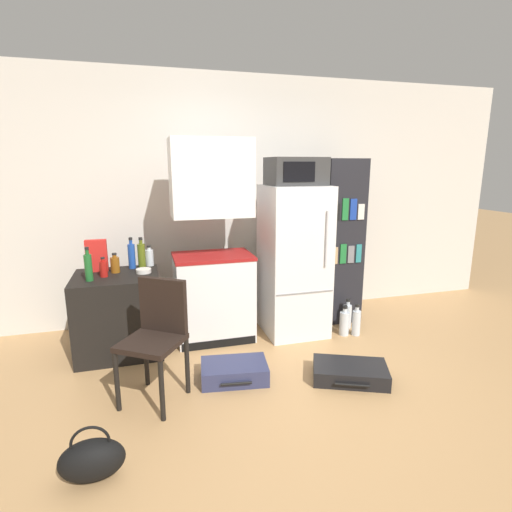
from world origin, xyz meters
The scene contains 22 objects.
ground_plane centered at (0.00, 0.00, 0.00)m, with size 24.00×24.00×0.00m, color tan.
wall_back centered at (0.20, 2.00, 1.34)m, with size 6.40×0.10×2.68m.
side_table centered at (-1.27, 1.27, 0.37)m, with size 0.76×0.66×0.75m.
kitchen_hutch centered at (-0.36, 1.34, 0.92)m, with size 0.77×0.53×1.97m.
refrigerator centered at (0.46, 1.28, 0.76)m, with size 0.61×0.66×1.53m.
microwave centered at (0.46, 1.28, 1.66)m, with size 0.54×0.43×0.27m.
bookshelf centered at (1.07, 1.44, 0.90)m, with size 0.44×0.32×1.79m.
bottle_clear_short centered at (-0.96, 1.55, 0.83)m, with size 0.08×0.08×0.20m.
bottle_amber_beer centered at (-1.28, 1.37, 0.82)m, with size 0.08×0.08×0.18m.
bottle_blue_soda centered at (-1.13, 1.49, 0.87)m, with size 0.07×0.07×0.30m.
bottle_ketchup_red centered at (-1.37, 1.24, 0.82)m, with size 0.07×0.07×0.18m.
bottle_green_tall centered at (-1.48, 1.15, 0.87)m, with size 0.06×0.06×0.30m.
bottle_olive_oil centered at (-1.04, 1.50, 0.87)m, with size 0.07×0.07×0.30m.
bowl centered at (-1.02, 1.29, 0.77)m, with size 0.14×0.14×0.04m.
cereal_box centered at (-1.44, 1.46, 0.90)m, with size 0.19×0.07×0.30m.
chair centered at (-0.95, 0.40, 0.54)m, with size 0.56×0.56×0.90m.
suitcase_large_flat centered at (-0.36, 0.47, 0.07)m, with size 0.58×0.42×0.14m.
suitcase_small_flat centered at (0.56, 0.21, 0.06)m, with size 0.69×0.56×0.13m.
handbag centered at (-1.36, -0.35, 0.12)m, with size 0.36×0.20×0.33m.
water_bottle_front centered at (1.05, 0.99, 0.14)m, with size 0.09×0.09×0.34m.
water_bottle_middle centered at (1.06, 1.19, 0.14)m, with size 0.09×0.09×0.32m.
water_bottle_back centered at (0.94, 1.02, 0.13)m, with size 0.10×0.10×0.32m.
Camera 1 is at (-1.00, -2.44, 1.73)m, focal length 28.00 mm.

